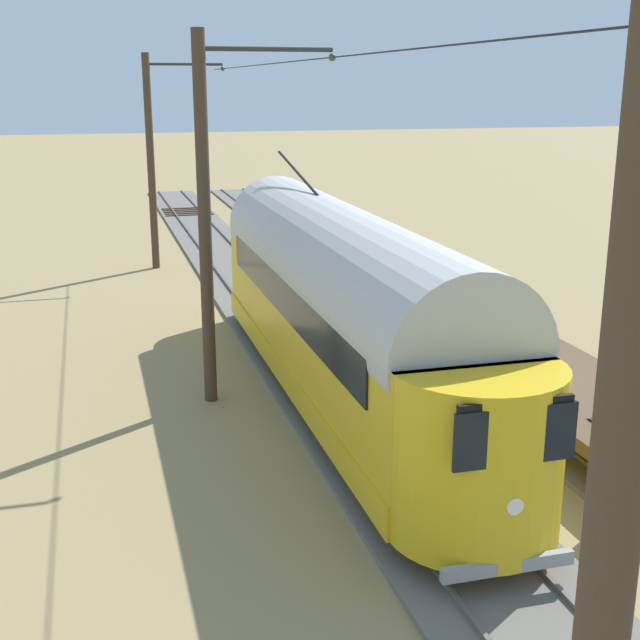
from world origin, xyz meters
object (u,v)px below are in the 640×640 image
Objects in this scene: flatcar_adjacent at (519,357)px; catenary_pole_mid_near at (208,216)px; track_end_bumper at (368,276)px; catenary_pole_foreground at (153,159)px; switch_stand at (484,304)px; catenary_pole_mid_far at (615,637)px; vintage_streetcar at (342,303)px.

catenary_pole_mid_near reaches higher than flatcar_adjacent.
catenary_pole_mid_near is 12.16m from track_end_bumper.
flatcar_adjacent is at bearing 112.87° from catenary_pole_foreground.
catenary_pole_mid_near is at bearing 23.92° from switch_stand.
flatcar_adjacent is 15.15m from catenary_pole_mid_far.
catenary_pole_foreground and catenary_pole_mid_far have the same top height.
vintage_streetcar is 2.01× the size of catenary_pole_mid_near.
catenary_pole_foreground is 29.12m from catenary_pole_mid_far.
catenary_pole_mid_far is (6.72, 13.18, 3.25)m from flatcar_adjacent.
vintage_streetcar is 15.74m from catenary_pole_foreground.
flatcar_adjacent is at bearing 90.00° from track_end_bumper.
track_end_bumper is (-6.72, -23.99, -3.71)m from catenary_pole_mid_far.
flatcar_adjacent is 1.53× the size of catenary_pole_mid_far.
flatcar_adjacent is at bearing 168.41° from catenary_pole_mid_near.
catenary_pole_foreground reaches higher than switch_stand.
track_end_bumper is (-6.72, -9.43, -3.71)m from catenary_pole_mid_near.
catenary_pole_foreground is 1.00× the size of catenary_pole_mid_far.
catenary_pole_mid_far is (2.70, 13.73, 1.85)m from vintage_streetcar.
vintage_streetcar is at bearing 38.84° from switch_stand.
flatcar_adjacent is 17.60m from catenary_pole_foreground.
switch_stand is (-5.62, -4.53, -1.55)m from vintage_streetcar.
catenary_pole_mid_near is (0.00, 14.56, 0.00)m from catenary_pole_foreground.
vintage_streetcar is 14.11m from catenary_pole_mid_far.
catenary_pole_foreground is at bearing -52.56° from switch_stand.
switch_stand is (-8.32, -3.69, -3.40)m from catenary_pole_mid_near.
catenary_pole_mid_far reaches higher than track_end_bumper.
switch_stand is at bearing 105.55° from track_end_bumper.
vintage_streetcar is 2.01× the size of catenary_pole_mid_far.
switch_stand is at bearing -107.49° from flatcar_adjacent.
flatcar_adjacent reaches higher than track_end_bumper.
vintage_streetcar is at bearing 162.84° from catenary_pole_mid_near.
flatcar_adjacent is at bearing -117.03° from catenary_pole_mid_far.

